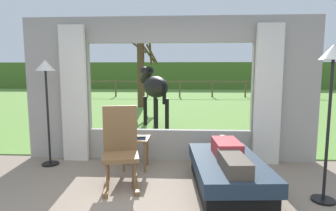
{
  "coord_description": "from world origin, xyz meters",
  "views": [
    {
      "loc": [
        0.26,
        -2.69,
        1.61
      ],
      "look_at": [
        0.0,
        1.8,
        1.05
      ],
      "focal_mm": 29.71,
      "sensor_mm": 36.0,
      "label": 1
    }
  ],
  "objects": [
    {
      "name": "side_table",
      "position": [
        -0.53,
        1.74,
        0.43
      ],
      "size": [
        0.44,
        0.44,
        0.52
      ],
      "color": "brown",
      "rests_on": "ground_plane"
    },
    {
      "name": "horse",
      "position": [
        -0.58,
        5.14,
        1.16
      ],
      "size": [
        1.17,
        1.75,
        1.73
      ],
      "rotation": [
        0.0,
        0.0,
        0.49
      ],
      "color": "black",
      "rests_on": "outdoor_pasture_lawn"
    },
    {
      "name": "distant_hill_ridge",
      "position": [
        0.0,
        23.0,
        1.2
      ],
      "size": [
        36.0,
        2.0,
        2.4
      ],
      "primitive_type": "cube",
      "color": "#4A6D29",
      "rests_on": "ground_plane"
    },
    {
      "name": "floor_lamp_right",
      "position": [
        2.0,
        0.7,
        1.55
      ],
      "size": [
        0.32,
        0.32,
        1.92
      ],
      "color": "black",
      "rests_on": "ground_plane"
    },
    {
      "name": "pasture_tree",
      "position": [
        -1.62,
        9.58,
        1.65
      ],
      "size": [
        1.57,
        1.4,
        3.2
      ],
      "color": "#4C3823",
      "rests_on": "outdoor_pasture_lawn"
    },
    {
      "name": "reclining_person",
      "position": [
        0.86,
        0.95,
        0.52
      ],
      "size": [
        0.38,
        1.44,
        0.22
      ],
      "rotation": [
        0.0,
        0.0,
        0.07
      ],
      "color": "#B23338",
      "rests_on": "recliner_sofa"
    },
    {
      "name": "curtain_panel_right",
      "position": [
        1.69,
        2.12,
        1.2
      ],
      "size": [
        0.44,
        0.1,
        2.4
      ],
      "primitive_type": "cube",
      "color": "silver",
      "rests_on": "ground_plane"
    },
    {
      "name": "outdoor_pasture_lawn",
      "position": [
        0.0,
        13.16,
        0.01
      ],
      "size": [
        36.0,
        21.68,
        0.02
      ],
      "primitive_type": "cube",
      "color": "olive",
      "rests_on": "ground_plane"
    },
    {
      "name": "recliner_sofa",
      "position": [
        0.86,
        1.0,
        0.22
      ],
      "size": [
        1.02,
        1.76,
        0.42
      ],
      "rotation": [
        0.0,
        0.0,
        0.07
      ],
      "color": "black",
      "rests_on": "ground_plane"
    },
    {
      "name": "curtain_panel_left",
      "position": [
        -1.69,
        2.12,
        1.2
      ],
      "size": [
        0.44,
        0.1,
        2.4
      ],
      "primitive_type": "cube",
      "color": "silver",
      "rests_on": "ground_plane"
    },
    {
      "name": "back_wall_with_window",
      "position": [
        0.0,
        2.26,
        1.25
      ],
      "size": [
        5.2,
        0.12,
        2.55
      ],
      "color": "#9E998E",
      "rests_on": "ground_plane"
    },
    {
      "name": "book_stack",
      "position": [
        -0.44,
        1.68,
        0.54
      ],
      "size": [
        0.19,
        0.15,
        0.05
      ],
      "color": "#23478C",
      "rests_on": "side_table"
    },
    {
      "name": "rocking_chair",
      "position": [
        -0.63,
        1.07,
        0.55
      ],
      "size": [
        0.6,
        0.77,
        1.12
      ],
      "rotation": [
        0.0,
        0.0,
        0.23
      ],
      "color": "brown",
      "rests_on": "ground_plane"
    },
    {
      "name": "pasture_fence_line",
      "position": [
        0.0,
        14.43,
        0.74
      ],
      "size": [
        16.1,
        0.1,
        1.1
      ],
      "color": "brown",
      "rests_on": "outdoor_pasture_lawn"
    },
    {
      "name": "floor_lamp_left",
      "position": [
        -2.04,
        1.83,
        1.45
      ],
      "size": [
        0.32,
        0.32,
        1.79
      ],
      "color": "black",
      "rests_on": "ground_plane"
    },
    {
      "name": "potted_plant",
      "position": [
        -0.61,
        1.8,
        0.7
      ],
      "size": [
        0.22,
        0.22,
        0.32
      ],
      "color": "#9E6042",
      "rests_on": "side_table"
    }
  ]
}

